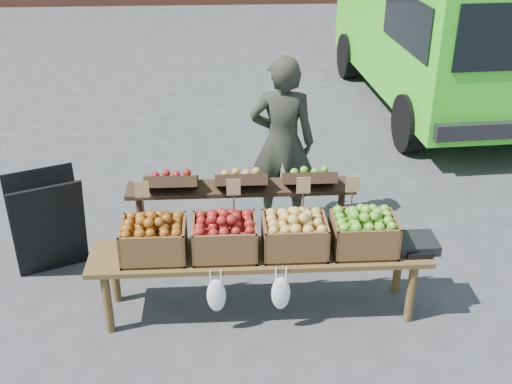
{
  "coord_description": "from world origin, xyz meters",
  "views": [
    {
      "loc": [
        0.69,
        -4.02,
        3.34
      ],
      "look_at": [
        0.96,
        0.78,
        0.85
      ],
      "focal_mm": 45.0,
      "sensor_mm": 36.0,
      "label": 1
    }
  ],
  "objects_px": {
    "delivery_van": "(446,31)",
    "crate_golden_apples": "(154,240)",
    "back_table": "(241,214)",
    "crate_green_apples": "(364,234)",
    "weighing_scale": "(415,243)",
    "display_bench": "(259,282)",
    "crate_russet_pears": "(225,238)",
    "chalkboard_sign": "(48,224)",
    "crate_red_apples": "(294,236)",
    "vendor": "(282,143)"
  },
  "relations": [
    {
      "from": "delivery_van",
      "to": "crate_golden_apples",
      "type": "relative_size",
      "value": 10.15
    },
    {
      "from": "back_table",
      "to": "crate_golden_apples",
      "type": "bearing_deg",
      "value": -134.4
    },
    {
      "from": "delivery_van",
      "to": "crate_green_apples",
      "type": "relative_size",
      "value": 10.15
    },
    {
      "from": "crate_green_apples",
      "to": "weighing_scale",
      "type": "xyz_separation_m",
      "value": [
        0.42,
        0.0,
        -0.1
      ]
    },
    {
      "from": "display_bench",
      "to": "crate_russet_pears",
      "type": "distance_m",
      "value": 0.51
    },
    {
      "from": "chalkboard_sign",
      "to": "crate_red_apples",
      "type": "relative_size",
      "value": 1.88
    },
    {
      "from": "delivery_van",
      "to": "crate_green_apples",
      "type": "height_order",
      "value": "delivery_van"
    },
    {
      "from": "crate_red_apples",
      "to": "vendor",
      "type": "bearing_deg",
      "value": 88.5
    },
    {
      "from": "back_table",
      "to": "crate_russet_pears",
      "type": "height_order",
      "value": "back_table"
    },
    {
      "from": "crate_golden_apples",
      "to": "delivery_van",
      "type": "bearing_deg",
      "value": 51.66
    },
    {
      "from": "delivery_van",
      "to": "back_table",
      "type": "distance_m",
      "value": 5.22
    },
    {
      "from": "back_table",
      "to": "weighing_scale",
      "type": "bearing_deg",
      "value": -27.72
    },
    {
      "from": "back_table",
      "to": "crate_golden_apples",
      "type": "relative_size",
      "value": 4.2
    },
    {
      "from": "crate_red_apples",
      "to": "weighing_scale",
      "type": "distance_m",
      "value": 0.98
    },
    {
      "from": "delivery_van",
      "to": "chalkboard_sign",
      "type": "height_order",
      "value": "delivery_van"
    },
    {
      "from": "display_bench",
      "to": "crate_russet_pears",
      "type": "relative_size",
      "value": 5.4
    },
    {
      "from": "crate_russet_pears",
      "to": "crate_red_apples",
      "type": "height_order",
      "value": "same"
    },
    {
      "from": "crate_golden_apples",
      "to": "crate_russet_pears",
      "type": "relative_size",
      "value": 1.0
    },
    {
      "from": "crate_russet_pears",
      "to": "crate_green_apples",
      "type": "relative_size",
      "value": 1.0
    },
    {
      "from": "crate_golden_apples",
      "to": "crate_red_apples",
      "type": "bearing_deg",
      "value": 0.0
    },
    {
      "from": "delivery_van",
      "to": "display_bench",
      "type": "height_order",
      "value": "delivery_van"
    },
    {
      "from": "crate_golden_apples",
      "to": "weighing_scale",
      "type": "distance_m",
      "value": 2.08
    },
    {
      "from": "vendor",
      "to": "chalkboard_sign",
      "type": "height_order",
      "value": "vendor"
    },
    {
      "from": "delivery_van",
      "to": "vendor",
      "type": "bearing_deg",
      "value": -132.0
    },
    {
      "from": "crate_red_apples",
      "to": "crate_green_apples",
      "type": "height_order",
      "value": "same"
    },
    {
      "from": "crate_red_apples",
      "to": "weighing_scale",
      "type": "height_order",
      "value": "crate_red_apples"
    },
    {
      "from": "chalkboard_sign",
      "to": "crate_green_apples",
      "type": "height_order",
      "value": "chalkboard_sign"
    },
    {
      "from": "display_bench",
      "to": "crate_russet_pears",
      "type": "xyz_separation_m",
      "value": [
        -0.28,
        0.0,
        0.42
      ]
    },
    {
      "from": "back_table",
      "to": "crate_red_apples",
      "type": "bearing_deg",
      "value": -61.25
    },
    {
      "from": "crate_red_apples",
      "to": "crate_russet_pears",
      "type": "bearing_deg",
      "value": 180.0
    },
    {
      "from": "vendor",
      "to": "chalkboard_sign",
      "type": "distance_m",
      "value": 2.32
    },
    {
      "from": "back_table",
      "to": "display_bench",
      "type": "xyz_separation_m",
      "value": [
        0.12,
        -0.72,
        -0.24
      ]
    },
    {
      "from": "vendor",
      "to": "weighing_scale",
      "type": "xyz_separation_m",
      "value": [
        0.94,
        -1.48,
        -0.27
      ]
    },
    {
      "from": "delivery_van",
      "to": "vendor",
      "type": "distance_m",
      "value": 4.33
    },
    {
      "from": "back_table",
      "to": "vendor",
      "type": "bearing_deg",
      "value": 60.17
    },
    {
      "from": "delivery_van",
      "to": "weighing_scale",
      "type": "distance_m",
      "value": 5.19
    },
    {
      "from": "chalkboard_sign",
      "to": "crate_russet_pears",
      "type": "distance_m",
      "value": 1.75
    },
    {
      "from": "crate_golden_apples",
      "to": "crate_russet_pears",
      "type": "xyz_separation_m",
      "value": [
        0.55,
        0.0,
        0.0
      ]
    },
    {
      "from": "vendor",
      "to": "crate_green_apples",
      "type": "xyz_separation_m",
      "value": [
        0.51,
        -1.48,
        -0.17
      ]
    },
    {
      "from": "chalkboard_sign",
      "to": "crate_green_apples",
      "type": "xyz_separation_m",
      "value": [
        2.67,
        -0.73,
        0.24
      ]
    },
    {
      "from": "crate_russet_pears",
      "to": "weighing_scale",
      "type": "relative_size",
      "value": 1.47
    },
    {
      "from": "crate_russet_pears",
      "to": "crate_golden_apples",
      "type": "bearing_deg",
      "value": 180.0
    },
    {
      "from": "delivery_van",
      "to": "back_table",
      "type": "height_order",
      "value": "delivery_van"
    },
    {
      "from": "vendor",
      "to": "crate_green_apples",
      "type": "bearing_deg",
      "value": 116.48
    },
    {
      "from": "chalkboard_sign",
      "to": "back_table",
      "type": "xyz_separation_m",
      "value": [
        1.72,
        -0.01,
        0.05
      ]
    },
    {
      "from": "delivery_van",
      "to": "crate_green_apples",
      "type": "bearing_deg",
      "value": -117.62
    },
    {
      "from": "chalkboard_sign",
      "to": "crate_russet_pears",
      "type": "xyz_separation_m",
      "value": [
        1.57,
        -0.73,
        0.24
      ]
    },
    {
      "from": "vendor",
      "to": "chalkboard_sign",
      "type": "xyz_separation_m",
      "value": [
        -2.16,
        -0.75,
        -0.41
      ]
    },
    {
      "from": "chalkboard_sign",
      "to": "crate_green_apples",
      "type": "distance_m",
      "value": 2.78
    },
    {
      "from": "vendor",
      "to": "crate_golden_apples",
      "type": "bearing_deg",
      "value": 59.74
    }
  ]
}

